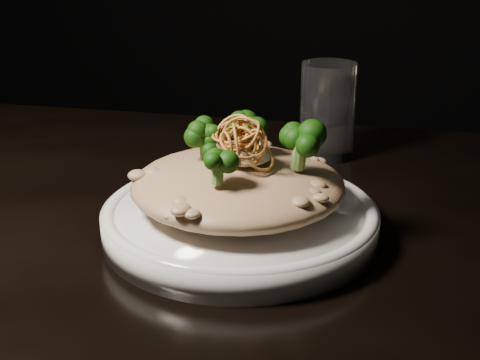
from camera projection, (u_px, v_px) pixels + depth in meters
name	position (u px, v px, depth m)	size (l,w,h in m)	color
table	(232.00, 316.00, 0.65)	(1.10, 0.80, 0.75)	black
plate	(240.00, 221.00, 0.63)	(0.26, 0.26, 0.03)	silver
risotto	(238.00, 185.00, 0.62)	(0.20, 0.20, 0.04)	brown
broccoli	(245.00, 141.00, 0.60)	(0.13, 0.13, 0.05)	black
cheese	(244.00, 155.00, 0.61)	(0.05, 0.05, 0.01)	white
shallots	(244.00, 135.00, 0.59)	(0.05, 0.05, 0.03)	brown
drinking_glass	(327.00, 111.00, 0.82)	(0.07, 0.07, 0.12)	white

